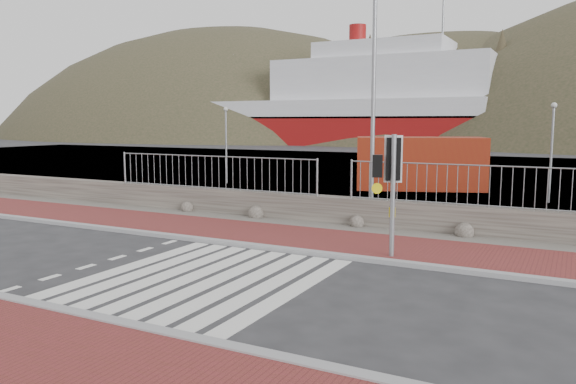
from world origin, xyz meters
The scene contains 15 objects.
ground centered at (0.00, 0.00, 0.00)m, with size 220.00×220.00×0.00m, color #28282B.
sidewalk_far centered at (0.00, 4.50, 0.04)m, with size 40.00×3.00×0.08m, color maroon.
kerb_near centered at (0.00, -3.00, 0.05)m, with size 40.00×0.25×0.12m, color gray.
kerb_far centered at (0.00, 3.00, 0.05)m, with size 40.00×0.25×0.12m, color gray.
zebra_crossing centered at (0.00, 0.00, 0.01)m, with size 4.62×5.60×0.01m.
gravel_strip centered at (0.00, 6.50, 0.03)m, with size 40.00×1.50×0.06m, color #59544C.
stone_wall centered at (0.00, 7.30, 0.45)m, with size 40.00×0.60×0.90m, color #4B443E.
railing centered at (0.00, 7.15, 1.82)m, with size 18.07×0.07×1.22m.
quay centered at (0.00, 27.90, 0.00)m, with size 120.00×40.00×0.50m, color #4C4C4F.
water centered at (0.00, 62.90, 0.00)m, with size 220.00×50.00×0.05m, color #3F4C54.
ferry centered at (-24.65, 67.90, 5.36)m, with size 50.00×16.00×20.00m.
hills_backdrop centered at (6.74, 87.90, -23.05)m, with size 254.00×90.00×100.00m.
traffic_signal_far centered at (3.03, 3.48, 2.21)m, with size 0.75×0.45×3.05m.
streetlight centered at (1.09, 8.08, 4.43)m, with size 1.67×0.36×7.88m.
shipping_container centered at (-0.02, 18.21, 1.29)m, with size 6.18×2.58×2.58m, color maroon.
Camera 1 is at (7.00, -9.60, 3.36)m, focal length 35.00 mm.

